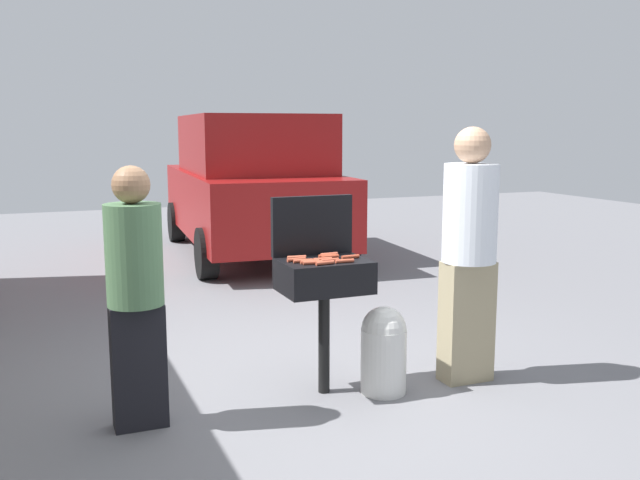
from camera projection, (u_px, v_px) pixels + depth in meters
ground_plane at (307, 386)px, 5.01m from camera, size 24.00×24.00×0.00m
bbq_grill at (324, 281)px, 4.78m from camera, size 0.60×0.44×0.95m
grill_lid_open at (312, 225)px, 4.92m from camera, size 0.60×0.05×0.42m
hot_dog_0 at (350, 257)px, 4.80m from camera, size 0.13×0.03×0.03m
hot_dog_1 at (330, 257)px, 4.81m from camera, size 0.13×0.04×0.03m
hot_dog_2 at (345, 261)px, 4.65m from camera, size 0.13×0.03×0.03m
hot_dog_3 at (329, 254)px, 4.89m from camera, size 0.13×0.04×0.03m
hot_dog_4 at (310, 262)px, 4.63m from camera, size 0.13×0.03×0.03m
hot_dog_5 at (303, 261)px, 4.66m from camera, size 0.13×0.04×0.03m
hot_dog_6 at (330, 260)px, 4.67m from camera, size 0.13×0.04×0.03m
hot_dog_7 at (296, 260)px, 4.70m from camera, size 0.13×0.03×0.03m
hot_dog_8 at (323, 259)px, 4.71m from camera, size 0.13×0.04×0.03m
hot_dog_9 at (327, 256)px, 4.83m from camera, size 0.13×0.03×0.03m
hot_dog_10 at (313, 263)px, 4.60m from camera, size 0.13×0.04×0.03m
hot_dog_11 at (325, 263)px, 4.59m from camera, size 0.13×0.04×0.03m
hot_dog_12 at (297, 257)px, 4.78m from camera, size 0.13×0.04×0.03m
propane_tank at (384, 348)px, 4.85m from camera, size 0.32×0.32×0.62m
person_left at (135, 288)px, 4.21m from camera, size 0.34×0.34×1.62m
person_right at (469, 246)px, 4.98m from camera, size 0.39×0.39×1.85m
parked_minivan at (251, 185)px, 10.09m from camera, size 2.28×4.52×2.02m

